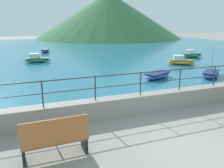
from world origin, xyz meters
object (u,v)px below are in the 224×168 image
boat_2 (191,55)px  boat_5 (45,50)px  boat_3 (158,75)px  boat_4 (211,74)px  boat_1 (181,61)px  bench_main (55,138)px  boat_0 (37,59)px

boat_2 → boat_5: boat_2 is taller
boat_3 → boat_4: (3.39, -0.91, 0.01)m
boat_2 → boat_5: (-13.13, 9.72, -0.07)m
boat_1 → boat_5: boat_1 is taller
boat_3 → boat_5: same height
boat_3 → boat_4: 3.51m
bench_main → boat_1: bearing=41.2°
boat_1 → boat_4: 4.67m
boat_4 → boat_5: bearing=116.2°
boat_1 → boat_5: bearing=127.1°
bench_main → boat_4: bearing=28.4°
boat_1 → boat_4: size_ratio=1.03×
bench_main → boat_3: (7.22, 6.63, -0.30)m
bench_main → boat_0: bench_main is taller
boat_1 → bench_main: bearing=-138.8°
boat_1 → boat_3: boat_1 is taller
bench_main → boat_3: bench_main is taller
boat_5 → boat_1: bearing=-52.9°
boat_5 → boat_3: bearing=-72.6°
boat_2 → boat_3: boat_2 is taller
boat_1 → boat_3: 5.78m
boat_0 → boat_3: 11.30m
boat_4 → boat_2: bearing=58.2°
boat_0 → boat_5: bearing=78.6°
boat_0 → boat_3: (6.53, -9.21, -0.07)m
boat_0 → boat_4: (9.92, -10.12, -0.06)m
boat_2 → boat_4: size_ratio=0.98×
bench_main → boat_4: (10.61, 5.73, -0.30)m
boat_1 → boat_5: size_ratio=1.00×
boat_1 → boat_2: bearing=39.9°
bench_main → boat_5: bench_main is taller
boat_1 → boat_2: (3.54, 2.96, 0.00)m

